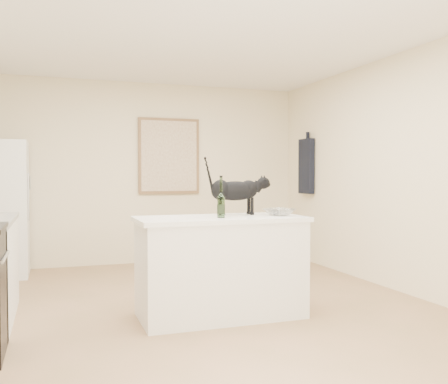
% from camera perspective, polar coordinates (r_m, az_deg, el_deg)
% --- Properties ---
extents(floor, '(5.50, 5.50, 0.00)m').
position_cam_1_polar(floor, '(4.75, -2.37, -13.58)').
color(floor, '#A37757').
rests_on(floor, ground).
extents(ceiling, '(5.50, 5.50, 0.00)m').
position_cam_1_polar(ceiling, '(4.77, -2.42, 18.12)').
color(ceiling, white).
rests_on(ceiling, ground).
extents(wall_back, '(4.50, 0.00, 4.50)m').
position_cam_1_polar(wall_back, '(7.26, -8.70, 2.16)').
color(wall_back, beige).
rests_on(wall_back, ground).
extents(wall_front, '(4.50, 0.00, 4.50)m').
position_cam_1_polar(wall_front, '(2.10, 19.87, 2.52)').
color(wall_front, beige).
rests_on(wall_front, ground).
extents(wall_right, '(0.00, 5.50, 5.50)m').
position_cam_1_polar(wall_right, '(5.66, 20.00, 2.12)').
color(wall_right, beige).
rests_on(wall_right, ground).
extents(island_base, '(1.44, 0.67, 0.86)m').
position_cam_1_polar(island_base, '(4.50, -0.40, -8.84)').
color(island_base, white).
rests_on(island_base, floor).
extents(island_top, '(1.50, 0.70, 0.04)m').
position_cam_1_polar(island_top, '(4.44, -0.40, -3.13)').
color(island_top, white).
rests_on(island_top, island_base).
extents(artwork_frame, '(0.90, 0.03, 1.10)m').
position_cam_1_polar(artwork_frame, '(7.29, -6.34, 4.14)').
color(artwork_frame, brown).
rests_on(artwork_frame, wall_back).
extents(artwork_canvas, '(0.82, 0.00, 1.02)m').
position_cam_1_polar(artwork_canvas, '(7.27, -6.31, 4.14)').
color(artwork_canvas, beige).
rests_on(artwork_canvas, wall_back).
extents(hanging_garment, '(0.08, 0.34, 0.80)m').
position_cam_1_polar(hanging_garment, '(7.33, 9.45, 2.94)').
color(hanging_garment, black).
rests_on(hanging_garment, wall_right).
extents(black_cat, '(0.58, 0.17, 0.40)m').
position_cam_1_polar(black_cat, '(4.64, 1.30, -0.16)').
color(black_cat, black).
rests_on(black_cat, island_top).
extents(wine_bottle, '(0.07, 0.07, 0.32)m').
position_cam_1_polar(wine_bottle, '(4.34, -0.34, -0.85)').
color(wine_bottle, '#275221').
rests_on(wine_bottle, island_top).
extents(glass_bowl, '(0.35, 0.35, 0.07)m').
position_cam_1_polar(glass_bowl, '(4.59, 6.37, -2.30)').
color(glass_bowl, silver).
rests_on(glass_bowl, island_top).
extents(fridge_paper, '(0.06, 0.13, 0.18)m').
position_cam_1_polar(fridge_paper, '(6.76, -21.59, 1.00)').
color(fridge_paper, beige).
rests_on(fridge_paper, fridge).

